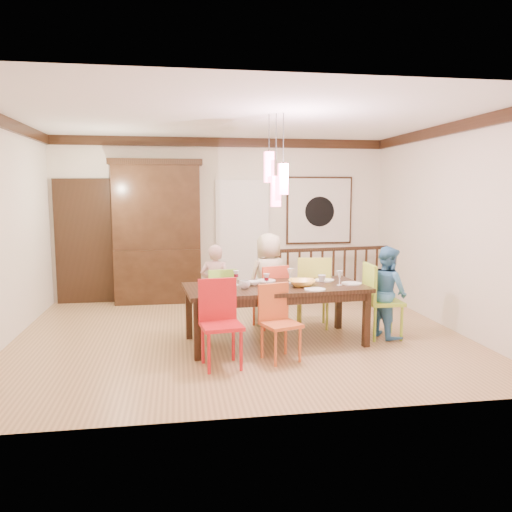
{
  "coord_description": "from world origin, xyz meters",
  "views": [
    {
      "loc": [
        -0.82,
        -6.57,
        1.94
      ],
      "look_at": [
        0.22,
        0.01,
        1.09
      ],
      "focal_mm": 35.0,
      "sensor_mm": 36.0,
      "label": 1
    }
  ],
  "objects": [
    {
      "name": "wall_right",
      "position": [
        3.0,
        0.0,
        1.45
      ],
      "size": [
        0.0,
        5.0,
        5.0
      ],
      "primitive_type": "plane",
      "rotation": [
        1.57,
        0.0,
        -1.57
      ],
      "color": "silver",
      "rests_on": "floor"
    },
    {
      "name": "chair_near_left",
      "position": [
        -0.36,
        -1.21,
        0.56
      ],
      "size": [
        0.49,
        0.49,
        0.97
      ],
      "rotation": [
        0.0,
        0.0,
        0.13
      ],
      "color": "red",
      "rests_on": "floor"
    },
    {
      "name": "crown_molding",
      "position": [
        0.0,
        0.0,
        2.82
      ],
      "size": [
        6.0,
        5.0,
        0.16
      ],
      "primitive_type": null,
      "color": "black",
      "rests_on": "wall_back"
    },
    {
      "name": "chair_end_right",
      "position": [
        1.88,
        -0.4,
        0.57
      ],
      "size": [
        0.47,
        0.47,
        1.0
      ],
      "rotation": [
        0.0,
        0.0,
        1.53
      ],
      "color": "#A3CC33",
      "rests_on": "floor"
    },
    {
      "name": "plate_far_right",
      "position": [
        1.13,
        -0.15,
        0.76
      ],
      "size": [
        0.26,
        0.26,
        0.01
      ],
      "primitive_type": "cylinder",
      "color": "white",
      "rests_on": "dining_table"
    },
    {
      "name": "floor",
      "position": [
        0.0,
        0.0,
        0.0
      ],
      "size": [
        6.0,
        6.0,
        0.0
      ],
      "primitive_type": "plane",
      "color": "#99744A",
      "rests_on": "ground"
    },
    {
      "name": "pendant_cluster",
      "position": [
        0.41,
        -0.4,
        2.11
      ],
      "size": [
        0.27,
        0.21,
        1.14
      ],
      "color": "#FF4C77",
      "rests_on": "ceiling"
    },
    {
      "name": "plate_far_left",
      "position": [
        -0.32,
        -0.05,
        0.76
      ],
      "size": [
        0.26,
        0.26,
        0.01
      ],
      "primitive_type": "cylinder",
      "color": "white",
      "rests_on": "dining_table"
    },
    {
      "name": "cup_left",
      "position": [
        -0.01,
        -0.56,
        0.8
      ],
      "size": [
        0.14,
        0.14,
        0.11
      ],
      "primitive_type": "imported",
      "rotation": [
        0.0,
        0.0,
        0.07
      ],
      "color": "silver",
      "rests_on": "dining_table"
    },
    {
      "name": "dining_table",
      "position": [
        0.41,
        -0.4,
        0.67
      ],
      "size": [
        2.37,
        1.23,
        0.75
      ],
      "rotation": [
        0.0,
        0.0,
        0.08
      ],
      "color": "black",
      "rests_on": "floor"
    },
    {
      "name": "ceiling",
      "position": [
        0.0,
        0.0,
        2.9
      ],
      "size": [
        6.0,
        6.0,
        0.0
      ],
      "primitive_type": "plane",
      "rotation": [
        3.14,
        0.0,
        0.0
      ],
      "color": "white",
      "rests_on": "wall_back"
    },
    {
      "name": "plate_near_mid",
      "position": [
        0.83,
        -0.75,
        0.76
      ],
      "size": [
        0.26,
        0.26,
        0.01
      ],
      "primitive_type": "cylinder",
      "color": "white",
      "rests_on": "dining_table"
    },
    {
      "name": "painting",
      "position": [
        1.8,
        2.46,
        1.6
      ],
      "size": [
        1.25,
        0.06,
        1.25
      ],
      "color": "black",
      "rests_on": "wall_back"
    },
    {
      "name": "chair_far_left",
      "position": [
        -0.24,
        0.34,
        0.51
      ],
      "size": [
        0.45,
        0.45,
        0.89
      ],
      "rotation": [
        0.0,
        0.0,
        3.27
      ],
      "color": "#8ED03D",
      "rests_on": "floor"
    },
    {
      "name": "serving_bowl",
      "position": [
        0.73,
        -0.49,
        0.79
      ],
      "size": [
        0.4,
        0.4,
        0.08
      ],
      "primitive_type": "imported",
      "rotation": [
        0.0,
        0.0,
        -0.17
      ],
      "color": "gold",
      "rests_on": "dining_table"
    },
    {
      "name": "wine_glass_c",
      "position": [
        0.25,
        -0.6,
        0.84
      ],
      "size": [
        0.08,
        0.08,
        0.19
      ],
      "primitive_type": null,
      "color": "#590C19",
      "rests_on": "dining_table"
    },
    {
      "name": "china_hutch",
      "position": [
        -1.17,
        2.3,
        1.25
      ],
      "size": [
        1.59,
        0.46,
        2.5
      ],
      "color": "black",
      "rests_on": "floor"
    },
    {
      "name": "panel_door",
      "position": [
        -2.4,
        2.45,
        1.05
      ],
      "size": [
        1.04,
        0.07,
        2.24
      ],
      "primitive_type": "cube",
      "color": "black",
      "rests_on": "wall_back"
    },
    {
      "name": "plate_far_mid",
      "position": [
        0.34,
        -0.06,
        0.76
      ],
      "size": [
        0.26,
        0.26,
        0.01
      ],
      "primitive_type": "cylinder",
      "color": "white",
      "rests_on": "dining_table"
    },
    {
      "name": "white_doorway",
      "position": [
        0.35,
        2.46,
        1.05
      ],
      "size": [
        0.97,
        0.05,
        2.22
      ],
      "primitive_type": "cube",
      "color": "silver",
      "rests_on": "wall_back"
    },
    {
      "name": "wine_glass_d",
      "position": [
        1.23,
        -0.5,
        0.84
      ],
      "size": [
        0.08,
        0.08,
        0.19
      ],
      "primitive_type": null,
      "color": "silver",
      "rests_on": "dining_table"
    },
    {
      "name": "balustrade",
      "position": [
        1.93,
        1.95,
        0.5
      ],
      "size": [
        2.28,
        0.37,
        0.96
      ],
      "rotation": [
        0.0,
        0.0,
        0.13
      ],
      "color": "black",
      "rests_on": "floor"
    },
    {
      "name": "plate_near_left",
      "position": [
        -0.27,
        -0.67,
        0.76
      ],
      "size": [
        0.26,
        0.26,
        0.01
      ],
      "primitive_type": "cylinder",
      "color": "white",
      "rests_on": "dining_table"
    },
    {
      "name": "wine_glass_b",
      "position": [
        0.63,
        -0.24,
        0.84
      ],
      "size": [
        0.08,
        0.08,
        0.19
      ],
      "primitive_type": null,
      "color": "silver",
      "rests_on": "dining_table"
    },
    {
      "name": "small_bowl",
      "position": [
        0.13,
        -0.33,
        0.78
      ],
      "size": [
        0.2,
        0.2,
        0.06
      ],
      "primitive_type": "imported",
      "rotation": [
        0.0,
        0.0,
        -0.14
      ],
      "color": "white",
      "rests_on": "dining_table"
    },
    {
      "name": "cup_right",
      "position": [
        1.07,
        -0.24,
        0.8
      ],
      "size": [
        0.13,
        0.13,
        0.1
      ],
      "primitive_type": "imported",
      "rotation": [
        0.0,
        0.0,
        -0.34
      ],
      "color": "silver",
      "rests_on": "dining_table"
    },
    {
      "name": "wine_glass_a",
      "position": [
        -0.09,
        -0.27,
        0.84
      ],
      "size": [
        0.08,
        0.08,
        0.19
      ],
      "primitive_type": null,
      "color": "#590C19",
      "rests_on": "dining_table"
    },
    {
      "name": "napkin",
      "position": [
        0.37,
        -0.72,
        0.76
      ],
      "size": [
        0.18,
        0.14,
        0.01
      ],
      "primitive_type": "cube",
      "color": "#D83359",
      "rests_on": "dining_table"
    },
    {
      "name": "chair_far_right",
      "position": [
        1.09,
        0.28,
        0.59
      ],
      "size": [
        0.54,
        0.54,
        1.04
      ],
      "rotation": [
        0.0,
        0.0,
        2.97
      ],
      "color": "#B8C33D",
      "rests_on": "floor"
    },
    {
      "name": "chair_far_mid",
      "position": [
        0.47,
        0.36,
        0.52
      ],
      "size": [
        0.52,
        0.52,
        0.91
      ],
      "rotation": [
        0.0,
        0.0,
        3.45
      ],
      "color": "#DF4A2C",
      "rests_on": "floor"
    },
    {
      "name": "person_far_left",
      "position": [
        -0.3,
        0.48,
        0.6
      ],
      "size": [
        0.5,
        0.39,
        1.2
      ],
      "primitive_type": "imported",
      "rotation": [
        0.0,
        0.0,
        2.88
      ],
      "color": "#D3A2A1",
      "rests_on": "floor"
    },
    {
      "name": "plate_end_right",
      "position": [
        1.41,
        -0.44,
        0.76
      ],
      "size": [
        0.26,
        0.26,
        0.01
      ],
      "primitive_type": "cylinder",
      "color": "white",
      "rests_on": "dining_table"
    },
    {
      "name": "wall_back",
      "position": [
        0.0,
        2.5,
        1.45
      ],
      "size": [
        6.0,
        0.0,
        6.0
      ],
      "primitive_type": "plane",
      "rotation": [
        1.57,
        0.0,
        0.0
      ],
      "color": "silver",
      "rests_on": "floor"
    },
    {
      "name": "person_end_right",
      "position": [
        1.94,
        -0.36,
        0.61
      ],
      "size": [
        0.59,
        0.68,
        1.23
      ],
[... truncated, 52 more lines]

